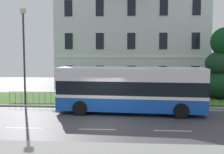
% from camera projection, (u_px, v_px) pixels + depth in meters
% --- Properties ---
extents(ground_plane, '(60.00, 56.00, 0.18)m').
position_uv_depth(ground_plane, '(103.00, 117.00, 18.52)').
color(ground_plane, '#433F42').
extents(georgian_townhouse, '(15.95, 10.89, 12.23)m').
position_uv_depth(georgian_townhouse, '(132.00, 33.00, 33.86)').
color(georgian_townhouse, silver).
rests_on(georgian_townhouse, ground_plane).
extents(iron_verge_railing, '(18.44, 0.04, 0.97)m').
position_uv_depth(iron_verge_railing, '(130.00, 99.00, 21.42)').
color(iron_verge_railing, black).
rests_on(iron_verge_railing, ground_plane).
extents(evergreen_tree, '(3.71, 3.71, 6.17)m').
position_uv_depth(evergreen_tree, '(222.00, 70.00, 25.07)').
color(evergreen_tree, '#423328').
rests_on(evergreen_tree, ground_plane).
extents(single_decker_bus, '(9.90, 3.06, 3.07)m').
position_uv_depth(single_decker_bus, '(131.00, 89.00, 19.34)').
color(single_decker_bus, blue).
rests_on(single_decker_bus, ground_plane).
extents(street_lamp_post, '(0.36, 0.24, 7.23)m').
position_uv_depth(street_lamp_post, '(24.00, 50.00, 22.08)').
color(street_lamp_post, '#333338').
rests_on(street_lamp_post, ground_plane).
extents(litter_bin, '(0.51, 0.51, 1.21)m').
position_uv_depth(litter_bin, '(187.00, 96.00, 21.97)').
color(litter_bin, '#23472D').
rests_on(litter_bin, ground_plane).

